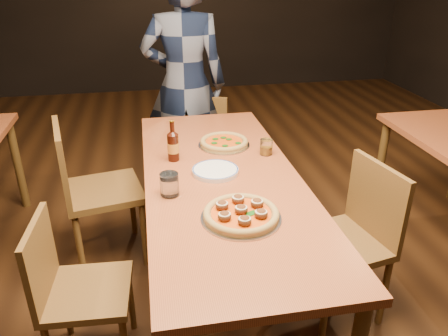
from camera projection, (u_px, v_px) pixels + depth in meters
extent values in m
plane|color=black|center=(222.00, 288.00, 2.60)|extent=(9.00, 9.00, 0.00)
cube|color=brown|center=(222.00, 179.00, 2.28)|extent=(0.80, 2.00, 0.04)
cylinder|color=#553A18|center=(155.00, 171.00, 3.22)|extent=(0.06, 0.06, 0.71)
cylinder|color=#553A18|center=(244.00, 164.00, 3.33)|extent=(0.06, 0.06, 0.71)
cylinder|color=#553A18|center=(18.00, 165.00, 3.32)|extent=(0.06, 0.06, 0.71)
cylinder|color=#553A18|center=(380.00, 165.00, 3.32)|extent=(0.06, 0.06, 0.71)
cylinder|color=#B7B7BF|center=(241.00, 218.00, 1.90)|extent=(0.35, 0.35, 0.01)
cylinder|color=tan|center=(241.00, 215.00, 1.90)|extent=(0.33, 0.33, 0.02)
torus|color=tan|center=(241.00, 214.00, 1.89)|extent=(0.33, 0.33, 0.03)
cylinder|color=#B6370A|center=(241.00, 213.00, 1.89)|extent=(0.26, 0.26, 0.00)
cylinder|color=#B7B7BF|center=(224.00, 145.00, 2.65)|extent=(0.31, 0.31, 0.01)
cylinder|color=tan|center=(224.00, 143.00, 2.64)|extent=(0.29, 0.29, 0.02)
torus|color=tan|center=(224.00, 142.00, 2.64)|extent=(0.29, 0.29, 0.03)
cylinder|color=#B6370A|center=(224.00, 141.00, 2.64)|extent=(0.22, 0.22, 0.00)
cylinder|color=white|center=(215.00, 171.00, 2.30)|extent=(0.25, 0.25, 0.02)
cylinder|color=black|center=(173.00, 148.00, 2.42)|extent=(0.06, 0.06, 0.15)
cylinder|color=black|center=(172.00, 128.00, 2.37)|extent=(0.02, 0.02, 0.08)
cylinder|color=orange|center=(173.00, 148.00, 2.42)|extent=(0.06, 0.06, 0.06)
cylinder|color=white|center=(169.00, 184.00, 2.07)|extent=(0.09, 0.09, 0.11)
cylinder|color=#945D10|center=(266.00, 147.00, 2.51)|extent=(0.07, 0.07, 0.09)
imported|color=black|center=(185.00, 85.00, 3.37)|extent=(0.70, 0.50, 1.79)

